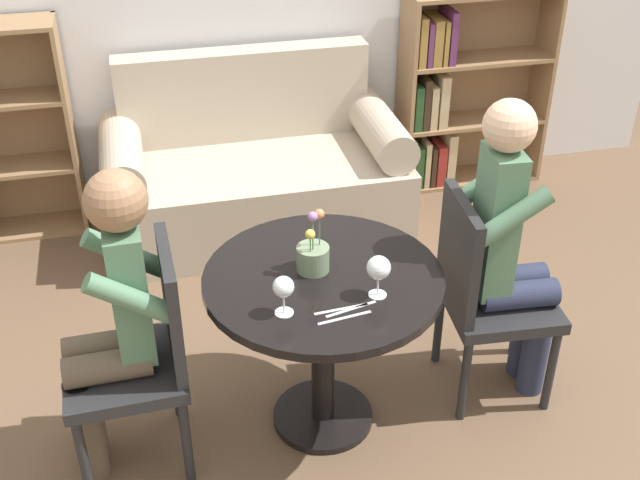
{
  "coord_description": "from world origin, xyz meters",
  "views": [
    {
      "loc": [
        -0.56,
        -2.28,
        2.34
      ],
      "look_at": [
        0.0,
        0.05,
        0.82
      ],
      "focal_mm": 45.0,
      "sensor_mm": 36.0,
      "label": 1
    }
  ],
  "objects": [
    {
      "name": "person_right",
      "position": [
        0.75,
        0.04,
        0.67
      ],
      "size": [
        0.43,
        0.36,
        1.29
      ],
      "rotation": [
        0.0,
        0.0,
        1.49
      ],
      "color": "#282D47",
      "rests_on": "ground_plane"
    },
    {
      "name": "person_left",
      "position": [
        -0.75,
        -0.02,
        0.65
      ],
      "size": [
        0.42,
        0.35,
        1.21
      ],
      "rotation": [
        0.0,
        0.0,
        -1.55
      ],
      "color": "brown",
      "rests_on": "ground_plane"
    },
    {
      "name": "wine_glass_right",
      "position": [
        0.15,
        -0.16,
        0.81
      ],
      "size": [
        0.08,
        0.08,
        0.16
      ],
      "color": "white",
      "rests_on": "round_table"
    },
    {
      "name": "chair_left",
      "position": [
        -0.66,
        -0.02,
        0.49
      ],
      "size": [
        0.43,
        0.43,
        0.9
      ],
      "rotation": [
        0.0,
        0.0,
        -1.55
      ],
      "color": "#232326",
      "rests_on": "ground_plane"
    },
    {
      "name": "fork_left_setting",
      "position": [
        0.04,
        -0.22,
        0.7
      ],
      "size": [
        0.19,
        0.05,
        0.0
      ],
      "color": "silver",
      "rests_on": "round_table"
    },
    {
      "name": "chair_right",
      "position": [
        0.66,
        0.05,
        0.49
      ],
      "size": [
        0.45,
        0.45,
        0.9
      ],
      "rotation": [
        0.0,
        0.0,
        1.49
      ],
      "color": "#232326",
      "rests_on": "ground_plane"
    },
    {
      "name": "wine_glass_left",
      "position": [
        -0.18,
        -0.18,
        0.8
      ],
      "size": [
        0.07,
        0.07,
        0.14
      ],
      "color": "white",
      "rests_on": "round_table"
    },
    {
      "name": "ground_plane",
      "position": [
        0.0,
        0.0,
        0.0
      ],
      "size": [
        16.0,
        16.0,
        0.0
      ],
      "primitive_type": "plane",
      "color": "brown"
    },
    {
      "name": "round_table",
      "position": [
        0.0,
        0.0,
        0.55
      ],
      "size": [
        0.87,
        0.87,
        0.7
      ],
      "color": "black",
      "rests_on": "ground_plane"
    },
    {
      "name": "bookshelf_right",
      "position": [
        1.24,
        1.84,
        0.55
      ],
      "size": [
        0.87,
        0.28,
        1.16
      ],
      "color": "#93704C",
      "rests_on": "ground_plane"
    },
    {
      "name": "couch",
      "position": [
        0.0,
        1.58,
        0.31
      ],
      "size": [
        1.59,
        0.8,
        0.92
      ],
      "color": "#B7A893",
      "rests_on": "ground_plane"
    },
    {
      "name": "flower_vase",
      "position": [
        -0.03,
        0.04,
        0.77
      ],
      "size": [
        0.12,
        0.12,
        0.25
      ],
      "color": "gray",
      "rests_on": "round_table"
    },
    {
      "name": "knife_right_setting",
      "position": [
        0.01,
        -0.21,
        0.7
      ],
      "size": [
        0.19,
        0.02,
        0.0
      ],
      "color": "silver",
      "rests_on": "round_table"
    },
    {
      "name": "knife_left_setting",
      "position": [
        0.01,
        -0.26,
        0.7
      ],
      "size": [
        0.19,
        0.04,
        0.0
      ],
      "color": "silver",
      "rests_on": "round_table"
    }
  ]
}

